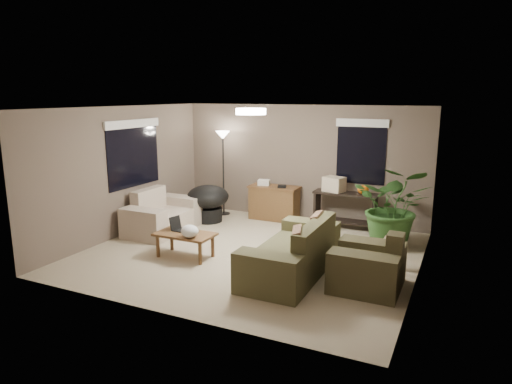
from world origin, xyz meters
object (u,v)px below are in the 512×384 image
at_px(floor_lamp, 223,145).
at_px(desk, 274,203).
at_px(loveseat, 162,217).
at_px(console_table, 345,207).
at_px(main_sofa, 294,255).
at_px(coffee_table, 185,237).
at_px(papasan_chair, 208,200).
at_px(armchair, 368,268).
at_px(houseplant, 394,215).
at_px(cat_scratching_post, 390,255).

bearing_deg(floor_lamp, desk, 3.20).
height_order(loveseat, console_table, loveseat).
bearing_deg(loveseat, main_sofa, -16.57).
bearing_deg(console_table, coffee_table, -125.30).
xyz_separation_m(main_sofa, papasan_chair, (-2.73, 1.98, 0.17)).
distance_m(loveseat, papasan_chair, 1.14).
xyz_separation_m(armchair, houseplant, (0.03, 2.01, 0.28)).
height_order(console_table, floor_lamp, floor_lamp).
relative_size(coffee_table, houseplant, 0.67).
xyz_separation_m(console_table, floor_lamp, (-2.82, -0.07, 1.16)).
relative_size(armchair, console_table, 0.77).
height_order(floor_lamp, houseplant, floor_lamp).
distance_m(main_sofa, loveseat, 3.35).
distance_m(console_table, houseplant, 1.34).
xyz_separation_m(main_sofa, floor_lamp, (-2.73, 2.67, 1.30)).
xyz_separation_m(loveseat, papasan_chair, (0.47, 1.03, 0.17)).
bearing_deg(cat_scratching_post, houseplant, 97.10).
relative_size(main_sofa, desk, 2.00).
distance_m(houseplant, cat_scratching_post, 1.19).
bearing_deg(houseplant, floor_lamp, 169.75).
xyz_separation_m(coffee_table, desk, (0.43, 2.85, 0.02)).
distance_m(armchair, papasan_chair, 4.38).
xyz_separation_m(desk, floor_lamp, (-1.23, -0.07, 1.22)).
height_order(armchair, desk, armchair).
relative_size(loveseat, papasan_chair, 1.50).
distance_m(desk, papasan_chair, 1.45).
relative_size(console_table, houseplant, 0.87).
height_order(coffee_table, floor_lamp, floor_lamp).
relative_size(coffee_table, console_table, 0.77).
height_order(loveseat, coffee_table, loveseat).
bearing_deg(loveseat, papasan_chair, 65.28).
distance_m(papasan_chair, houseplant, 3.91).
bearing_deg(houseplant, main_sofa, -120.78).
bearing_deg(coffee_table, floor_lamp, 106.04).
relative_size(armchair, coffee_table, 1.00).
bearing_deg(cat_scratching_post, armchair, -100.59).
relative_size(main_sofa, armchair, 2.20).
height_order(loveseat, houseplant, houseplant).
bearing_deg(papasan_chair, main_sofa, -35.94).
relative_size(main_sofa, houseplant, 1.47).
height_order(coffee_table, cat_scratching_post, cat_scratching_post).
relative_size(armchair, floor_lamp, 0.52).
distance_m(main_sofa, desk, 3.12).
distance_m(loveseat, houseplant, 4.50).
bearing_deg(armchair, cat_scratching_post, 79.41).
height_order(floor_lamp, cat_scratching_post, floor_lamp).
height_order(coffee_table, desk, desk).
bearing_deg(armchair, main_sofa, 177.45).
bearing_deg(floor_lamp, papasan_chair, -90.49).
bearing_deg(houseplant, papasan_chair, 179.70).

